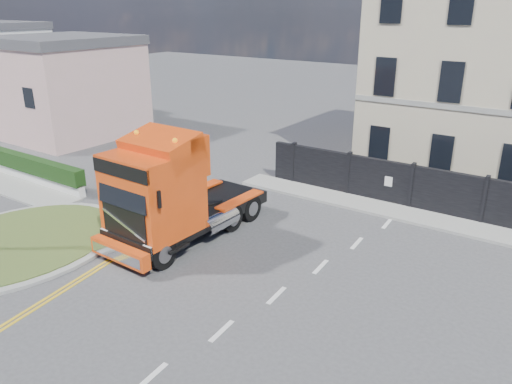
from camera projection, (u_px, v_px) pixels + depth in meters
The scene contains 10 objects.
ground at pixel (211, 264), 17.45m from camera, with size 120.00×120.00×0.00m, color #424244.
traffic_island at pixel (17, 243), 18.83m from camera, with size 6.80×6.80×0.17m.
hedge_wall at pixel (31, 168), 25.25m from camera, with size 8.00×0.55×1.35m.
pavement_side at pixel (13, 187), 24.65m from camera, with size 8.50×1.80×0.10m, color gray.
seaside_bldg_pink at pixel (66, 91), 33.95m from camera, with size 8.00×8.00×6.00m, color beige.
seaside_bldg_cream at pixel (27, 85), 39.91m from camera, with size 9.00×8.00×5.00m, color beige.
hoarding_fence at pixel (472, 199), 20.56m from camera, with size 18.80×0.25×2.00m.
georgian_building at pixel (510, 63), 24.94m from camera, with size 12.30×10.30×12.80m.
pavement_far at pixel (450, 224), 20.49m from camera, with size 20.00×1.60×0.12m, color gray.
truck at pixel (168, 197), 18.33m from camera, with size 2.83×7.15×4.24m.
Camera 1 is at (10.05, -11.82, 8.53)m, focal length 35.00 mm.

